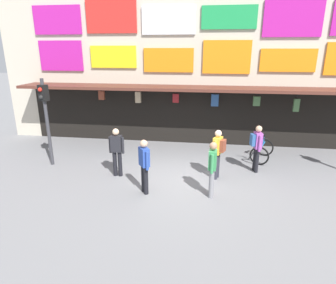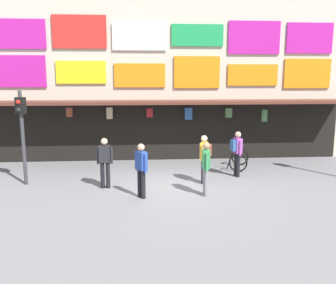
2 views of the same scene
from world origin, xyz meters
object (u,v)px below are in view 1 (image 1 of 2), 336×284
(traffic_light_near, at_px, (45,109))
(pedestrian_in_purple, at_px, (117,150))
(pedestrian_in_black, at_px, (212,166))
(pedestrian_in_red, at_px, (257,145))
(bicycle_parked, at_px, (262,151))
(pedestrian_in_yellow, at_px, (218,151))
(pedestrian_in_blue, at_px, (144,164))

(traffic_light_near, bearing_deg, pedestrian_in_purple, -12.43)
(pedestrian_in_purple, distance_m, pedestrian_in_black, 3.33)
(pedestrian_in_red, bearing_deg, traffic_light_near, -176.55)
(bicycle_parked, xyz_separation_m, pedestrian_in_purple, (-5.12, -2.21, 0.55))
(pedestrian_in_purple, xyz_separation_m, pedestrian_in_red, (4.70, 1.06, 0.04))
(traffic_light_near, relative_size, pedestrian_in_red, 1.90)
(traffic_light_near, distance_m, pedestrian_in_red, 7.57)
(traffic_light_near, distance_m, pedestrian_in_purple, 3.07)
(pedestrian_in_black, bearing_deg, pedestrian_in_purple, 162.43)
(pedestrian_in_yellow, height_order, pedestrian_in_blue, same)
(traffic_light_near, xyz_separation_m, pedestrian_in_yellow, (6.13, -0.33, -1.16))
(pedestrian_in_yellow, distance_m, pedestrian_in_red, 1.55)
(traffic_light_near, height_order, pedestrian_in_purple, traffic_light_near)
(traffic_light_near, height_order, pedestrian_in_blue, traffic_light_near)
(pedestrian_in_yellow, height_order, pedestrian_in_purple, same)
(pedestrian_in_blue, height_order, pedestrian_in_purple, same)
(pedestrian_in_blue, xyz_separation_m, pedestrian_in_black, (1.99, 0.07, 0.00))
(bicycle_parked, height_order, pedestrian_in_yellow, pedestrian_in_yellow)
(pedestrian_in_blue, bearing_deg, bicycle_parked, 39.92)
(pedestrian_in_blue, relative_size, pedestrian_in_purple, 1.00)
(bicycle_parked, xyz_separation_m, pedestrian_in_red, (-0.42, -1.15, 0.59))
(pedestrian_in_yellow, height_order, pedestrian_in_red, same)
(traffic_light_near, xyz_separation_m, pedestrian_in_red, (7.47, 0.45, -1.16))
(traffic_light_near, height_order, pedestrian_in_black, traffic_light_near)
(pedestrian_in_yellow, xyz_separation_m, pedestrian_in_black, (-0.19, -1.29, -0.04))
(traffic_light_near, xyz_separation_m, pedestrian_in_purple, (2.77, -0.61, -1.19))
(pedestrian_in_black, height_order, pedestrian_in_red, same)
(pedestrian_in_yellow, relative_size, pedestrian_in_red, 1.00)
(pedestrian_in_yellow, bearing_deg, pedestrian_in_blue, -148.04)
(pedestrian_in_purple, distance_m, pedestrian_in_red, 4.82)
(bicycle_parked, height_order, pedestrian_in_black, pedestrian_in_black)
(bicycle_parked, relative_size, pedestrian_in_yellow, 0.79)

